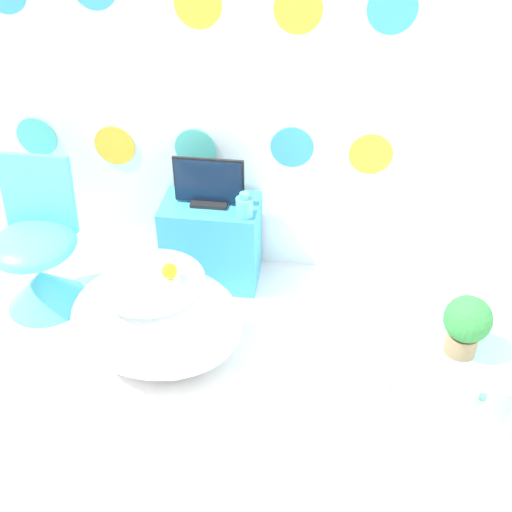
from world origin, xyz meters
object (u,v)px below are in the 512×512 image
(tv, at_px, (209,184))
(vase, at_px, (244,206))
(bathtub, at_px, (157,320))
(potted_plant_left, at_px, (467,323))
(chair, at_px, (39,263))

(tv, bearing_deg, vase, -24.88)
(bathtub, distance_m, potted_plant_left, 1.40)
(vase, bearing_deg, potted_plant_left, -38.74)
(bathtub, xyz_separation_m, tv, (0.14, 0.68, 0.36))
(chair, bearing_deg, bathtub, -25.28)
(chair, distance_m, potted_plant_left, 2.19)
(tv, distance_m, vase, 0.23)
(chair, bearing_deg, potted_plant_left, -15.22)
(chair, xyz_separation_m, tv, (0.88, 0.33, 0.37))
(chair, xyz_separation_m, vase, (1.08, 0.23, 0.31))
(bathtub, bearing_deg, tv, 78.66)
(vase, height_order, potted_plant_left, potted_plant_left)
(bathtub, xyz_separation_m, vase, (0.34, 0.59, 0.30))
(chair, relative_size, tv, 2.17)
(tv, height_order, potted_plant_left, tv)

